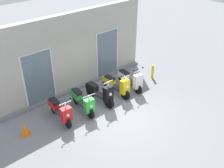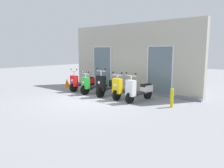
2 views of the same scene
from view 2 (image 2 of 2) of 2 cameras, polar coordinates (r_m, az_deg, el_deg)
name	(u,v)px [view 2 (image 2 of 2)]	position (r m, az deg, el deg)	size (l,w,h in m)	color
ground_plane	(90,100)	(9.49, -5.72, -4.06)	(40.00, 40.00, 0.00)	gray
storefront_facade	(130,59)	(11.49, 4.67, 6.50)	(7.63, 0.50, 3.44)	#B2AD9E
scooter_red	(82,82)	(11.60, -7.72, 0.47)	(0.53, 1.58, 1.19)	black
scooter_green	(94,84)	(10.83, -4.61, 0.02)	(0.61, 1.62, 1.13)	black
scooter_black	(108,85)	(10.22, -1.04, -0.37)	(0.56, 1.65, 1.32)	black
scooter_yellow	(124,88)	(9.64, 3.18, -1.06)	(0.53, 1.59, 1.20)	black
scooter_white	(139,90)	(9.16, 6.95, -1.54)	(0.57, 1.61, 1.23)	black
curb_bollard	(172,98)	(8.43, 15.24, -3.51)	(0.12, 0.12, 0.70)	yellow
traffic_cone	(67,83)	(12.73, -11.58, 0.25)	(0.32, 0.32, 0.52)	orange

